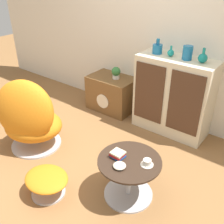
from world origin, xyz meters
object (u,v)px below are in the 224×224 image
object	(u,v)px
vase_inner_left	(171,53)
teacup	(147,163)
ottoman	(47,180)
potted_plant	(116,73)
coffee_table	(129,176)
vase_rightmost	(203,58)
sideboard	(173,96)
vase_inner_right	(188,53)
vase_leftmost	(157,49)
tv_console	(112,93)
book_stack	(118,154)
bowl	(119,166)
egg_chair	(29,119)

from	to	relation	value
vase_inner_left	teacup	distance (m)	1.47
ottoman	potted_plant	world-z (taller)	potted_plant
coffee_table	vase_inner_left	size ratio (longest dim) A/B	4.62
ottoman	vase_rightmost	bearing A→B (deg)	68.14
sideboard	ottoman	distance (m)	1.84
vase_inner_right	vase_inner_left	bearing A→B (deg)	180.00
potted_plant	teacup	xyz separation A→B (m)	(1.26, -1.24, -0.16)
vase_leftmost	tv_console	bearing A→B (deg)	-178.66
coffee_table	book_stack	xyz separation A→B (m)	(-0.11, -0.03, 0.21)
bowl	vase_rightmost	bearing A→B (deg)	86.20
egg_chair	teacup	size ratio (longest dim) A/B	8.03
ottoman	vase_leftmost	xyz separation A→B (m)	(0.14, 1.76, 0.89)
egg_chair	coffee_table	distance (m)	1.35
egg_chair	vase_rightmost	bearing A→B (deg)	44.28
tv_console	ottoman	bearing A→B (deg)	-72.60
egg_chair	vase_leftmost	size ratio (longest dim) A/B	5.08
tv_console	coffee_table	bearing A→B (deg)	-47.53
vase_inner_left	bowl	distance (m)	1.58
book_stack	bowl	xyz separation A→B (m)	(0.09, -0.10, -0.01)
egg_chair	vase_inner_right	xyz separation A→B (m)	(1.23, 1.38, 0.67)
teacup	bowl	distance (m)	0.24
coffee_table	teacup	size ratio (longest dim) A/B	5.08
vase_inner_left	bowl	world-z (taller)	vase_inner_left
vase_leftmost	bowl	size ratio (longest dim) A/B	1.58
potted_plant	book_stack	world-z (taller)	potted_plant
vase_leftmost	potted_plant	world-z (taller)	vase_leftmost
vase_rightmost	teacup	xyz separation A→B (m)	(0.08, -1.26, -0.60)
egg_chair	vase_inner_left	xyz separation A→B (m)	(1.02, 1.38, 0.63)
vase_inner_right	teacup	world-z (taller)	vase_inner_right
sideboard	tv_console	size ratio (longest dim) A/B	1.46
vase_rightmost	potted_plant	bearing A→B (deg)	-179.25
ottoman	teacup	distance (m)	0.97
tv_console	vase_rightmost	xyz separation A→B (m)	(1.25, 0.02, 0.79)
tv_console	vase_inner_right	size ratio (longest dim) A/B	4.25
book_stack	bowl	distance (m)	0.14
potted_plant	bowl	size ratio (longest dim) A/B	1.51
sideboard	vase_inner_left	xyz separation A→B (m)	(-0.10, 0.00, 0.54)
bowl	ottoman	bearing A→B (deg)	-151.72
potted_plant	ottoman	bearing A→B (deg)	-74.81
egg_chair	teacup	distance (m)	1.49
coffee_table	teacup	world-z (taller)	teacup
coffee_table	vase_rightmost	size ratio (longest dim) A/B	3.51
book_stack	bowl	size ratio (longest dim) A/B	1.10
egg_chair	coffee_table	size ratio (longest dim) A/B	1.58
vase_inner_right	vase_rightmost	bearing A→B (deg)	0.00
sideboard	vase_inner_right	bearing A→B (deg)	2.15
vase_leftmost	vase_inner_right	distance (m)	0.39
vase_inner_right	bowl	world-z (taller)	vase_inner_right
coffee_table	vase_inner_left	bearing A→B (deg)	103.45
sideboard	egg_chair	distance (m)	1.78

